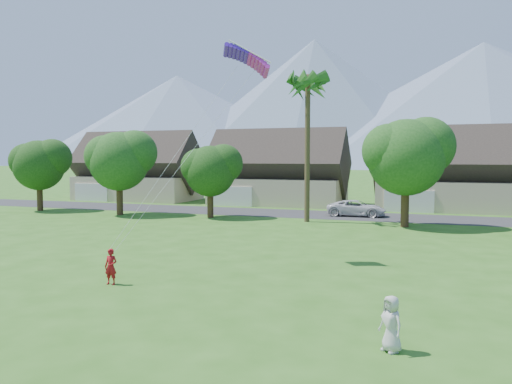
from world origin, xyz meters
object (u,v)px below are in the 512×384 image
at_px(parked_car, 357,208).
at_px(parafoil_kite, 248,58).
at_px(kite_flyer, 111,267).
at_px(watcher, 391,324).

distance_m(parked_car, parafoil_kite, 23.95).
relative_size(kite_flyer, parafoil_kite, 0.55).
bearing_deg(parked_car, watcher, -171.05).
distance_m(watcher, parafoil_kite, 16.84).
xyz_separation_m(kite_flyer, parked_car, (6.32, 28.76, -0.03)).
bearing_deg(watcher, parafoil_kite, 168.66).
relative_size(kite_flyer, watcher, 0.97).
height_order(watcher, parafoil_kite, parafoil_kite).
bearing_deg(kite_flyer, parafoil_kite, 58.36).
bearing_deg(kite_flyer, parked_car, 72.97).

